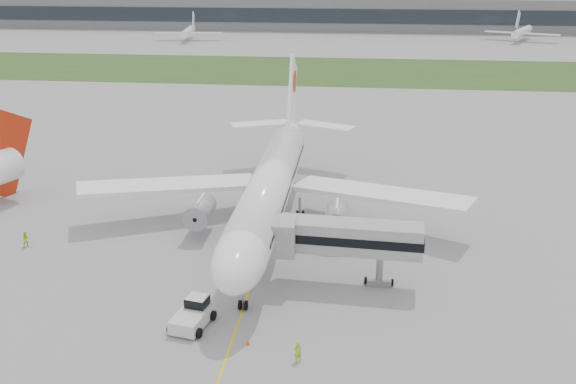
# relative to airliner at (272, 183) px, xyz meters

# --- Properties ---
(ground) EXTENTS (600.00, 600.00, 0.00)m
(ground) POSITION_rel_airliner_xyz_m (0.00, -4.87, -5.66)
(ground) COLOR #939496
(ground) RESTS_ON ground
(apron_markings) EXTENTS (70.00, 70.00, 0.04)m
(apron_markings) POSITION_rel_airliner_xyz_m (0.00, -9.87, -5.66)
(apron_markings) COLOR yellow
(apron_markings) RESTS_ON ground
(grass_strip) EXTENTS (600.00, 50.00, 0.02)m
(grass_strip) POSITION_rel_airliner_xyz_m (0.00, 115.13, -5.65)
(grass_strip) COLOR #284E1D
(grass_strip) RESTS_ON ground
(terminal_building) EXTENTS (320.00, 22.30, 14.00)m
(terminal_building) POSITION_rel_airliner_xyz_m (0.00, 225.00, 1.34)
(terminal_building) COLOR slate
(terminal_building) RESTS_ON ground
(control_tower) EXTENTS (12.00, 12.00, 56.00)m
(control_tower) POSITION_rel_airliner_xyz_m (-90.00, 227.13, -5.66)
(control_tower) COLOR slate
(control_tower) RESTS_ON ground
(airliner) EXTENTS (48.13, 53.95, 17.88)m
(airliner) POSITION_rel_airliner_xyz_m (0.00, 0.00, 0.00)
(airliner) COLOR white
(airliner) RESTS_ON ground
(pushback_tug) EXTENTS (3.78, 4.94, 2.32)m
(pushback_tug) POSITION_rel_airliner_xyz_m (-3.94, -22.93, -4.59)
(pushback_tug) COLOR silver
(pushback_tug) RESTS_ON ground
(jet_bridge) EXTENTS (15.14, 4.31, 6.95)m
(jet_bridge) POSITION_rel_airliner_xyz_m (8.78, -13.93, -0.52)
(jet_bridge) COLOR #ABABAD
(jet_bridge) RESTS_ON ground
(safety_cone_left) EXTENTS (0.45, 0.45, 0.61)m
(safety_cone_left) POSITION_rel_airliner_xyz_m (-3.84, -24.31, -5.35)
(safety_cone_left) COLOR #FF4A0D
(safety_cone_left) RESTS_ON ground
(safety_cone_right) EXTENTS (0.40, 0.40, 0.54)m
(safety_cone_right) POSITION_rel_airliner_xyz_m (1.44, -25.63, -5.39)
(safety_cone_right) COLOR #FF4A0D
(safety_cone_right) RESTS_ON ground
(ground_crew_near) EXTENTS (0.82, 0.76, 1.89)m
(ground_crew_near) POSITION_rel_airliner_xyz_m (5.92, -27.49, -4.72)
(ground_crew_near) COLOR #92D122
(ground_crew_near) RESTS_ON ground
(ground_crew_far) EXTENTS (1.18, 1.15, 1.91)m
(ground_crew_far) POSITION_rel_airliner_xyz_m (-26.90, -9.15, -4.71)
(ground_crew_far) COLOR #CBE726
(ground_crew_far) RESTS_ON ground
(distant_aircraft_left) EXTENTS (28.80, 26.12, 10.02)m
(distant_aircraft_left) POSITION_rel_airliner_xyz_m (-58.04, 179.60, -5.66)
(distant_aircraft_left) COLOR white
(distant_aircraft_left) RESTS_ON ground
(distant_aircraft_right) EXTENTS (35.60, 33.91, 10.72)m
(distant_aircraft_right) POSITION_rel_airliner_xyz_m (71.54, 191.73, -5.66)
(distant_aircraft_right) COLOR white
(distant_aircraft_right) RESTS_ON ground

